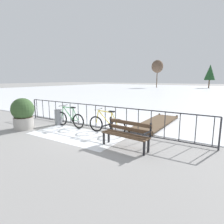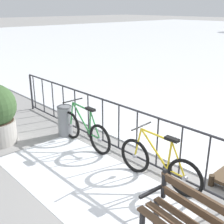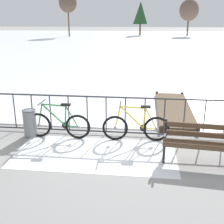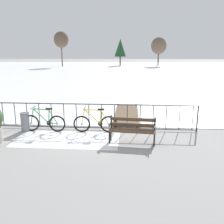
{
  "view_description": "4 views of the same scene",
  "coord_description": "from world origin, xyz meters",
  "px_view_note": "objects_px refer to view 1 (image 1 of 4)",
  "views": [
    {
      "loc": [
        4.75,
        -6.48,
        2.2
      ],
      "look_at": [
        1.05,
        -0.72,
        0.99
      ],
      "focal_mm": 30.56,
      "sensor_mm": 36.0,
      "label": 1
    },
    {
      "loc": [
        3.22,
        -3.87,
        2.92
      ],
      "look_at": [
        -0.83,
        -0.13,
        0.91
      ],
      "focal_mm": 46.51,
      "sensor_mm": 36.0,
      "label": 2
    },
    {
      "loc": [
        0.72,
        -7.2,
        3.06
      ],
      "look_at": [
        -0.14,
        0.35,
        0.53
      ],
      "focal_mm": 46.39,
      "sensor_mm": 36.0,
      "label": 3
    },
    {
      "loc": [
        1.89,
        -9.6,
        3.13
      ],
      "look_at": [
        1.23,
        -0.67,
        0.91
      ],
      "focal_mm": 40.31,
      "sensor_mm": 36.0,
      "label": 4
    }
  ],
  "objects_px": {
    "bicycle_near_railing": "(70,119)",
    "trash_bin": "(58,117)",
    "bicycle_second": "(107,124)",
    "park_bench": "(127,132)",
    "planter_with_shrub": "(23,113)"
  },
  "relations": [
    {
      "from": "bicycle_near_railing",
      "to": "planter_with_shrub",
      "type": "bearing_deg",
      "value": -137.62
    },
    {
      "from": "bicycle_second",
      "to": "bicycle_near_railing",
      "type": "bearing_deg",
      "value": -178.78
    },
    {
      "from": "trash_bin",
      "to": "bicycle_near_railing",
      "type": "bearing_deg",
      "value": -0.94
    },
    {
      "from": "bicycle_near_railing",
      "to": "park_bench",
      "type": "distance_m",
      "value": 3.57
    },
    {
      "from": "bicycle_second",
      "to": "trash_bin",
      "type": "distance_m",
      "value": 2.79
    },
    {
      "from": "park_bench",
      "to": "trash_bin",
      "type": "xyz_separation_m",
      "value": [
        -4.21,
        0.95,
        -0.14
      ]
    },
    {
      "from": "park_bench",
      "to": "trash_bin",
      "type": "bearing_deg",
      "value": 167.32
    },
    {
      "from": "bicycle_near_railing",
      "to": "bicycle_second",
      "type": "height_order",
      "value": "same"
    },
    {
      "from": "bicycle_near_railing",
      "to": "trash_bin",
      "type": "bearing_deg",
      "value": 179.06
    },
    {
      "from": "bicycle_second",
      "to": "planter_with_shrub",
      "type": "height_order",
      "value": "planter_with_shrub"
    },
    {
      "from": "bicycle_near_railing",
      "to": "bicycle_second",
      "type": "xyz_separation_m",
      "value": [
        2.02,
        0.04,
        0.0
      ]
    },
    {
      "from": "bicycle_near_railing",
      "to": "bicycle_second",
      "type": "distance_m",
      "value": 2.02
    },
    {
      "from": "bicycle_second",
      "to": "park_bench",
      "type": "bearing_deg",
      "value": -34.44
    },
    {
      "from": "park_bench",
      "to": "planter_with_shrub",
      "type": "bearing_deg",
      "value": -175.26
    },
    {
      "from": "planter_with_shrub",
      "to": "park_bench",
      "type": "bearing_deg",
      "value": 4.74
    }
  ]
}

